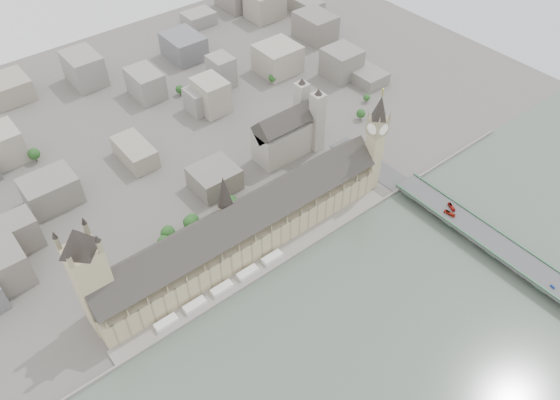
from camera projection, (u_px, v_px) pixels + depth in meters
ground at (258, 261)px, 450.72m from camera, size 900.00×900.00×0.00m
embankment_wall at (269, 272)px, 441.28m from camera, size 600.00×1.50×3.00m
river_terrace at (263, 266)px, 445.83m from camera, size 270.00×15.00×2.00m
terrace_tents at (222, 288)px, 426.04m from camera, size 118.00×7.00×4.00m
palace_of_westminster at (242, 229)px, 445.95m from camera, size 265.00×40.73×55.44m
elizabeth_tower at (376, 137)px, 476.79m from camera, size 17.00×17.00×107.50m
victoria_tower at (90, 274)px, 372.02m from camera, size 30.00×30.00×100.00m
central_tower at (225, 199)px, 420.47m from camera, size 13.00×13.00×48.00m
westminster_bridge at (468, 228)px, 470.98m from camera, size 25.00×325.00×10.25m
bridge_parapets at (514, 254)px, 442.10m from camera, size 25.00×235.00×1.15m
westminster_abbey at (289, 132)px, 536.31m from camera, size 68.00×36.00×64.00m
city_skyline_inland at (117, 109)px, 574.66m from camera, size 720.00×360.00×38.00m
park_trees at (207, 220)px, 474.60m from camera, size 110.00×30.00×15.00m
red_bus_north at (450, 213)px, 474.44m from camera, size 3.80×10.56×2.88m
red_bus_south at (452, 207)px, 480.19m from camera, size 6.24×10.14×2.80m
car_blue at (553, 287)px, 418.69m from camera, size 2.62×4.59×1.47m
car_approach at (380, 158)px, 530.06m from camera, size 2.16×5.19×1.50m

